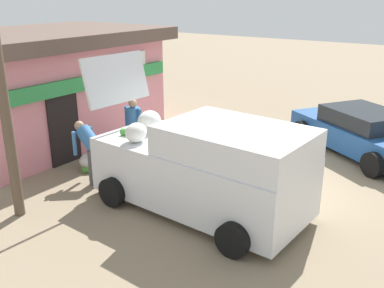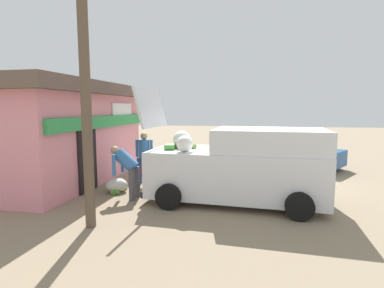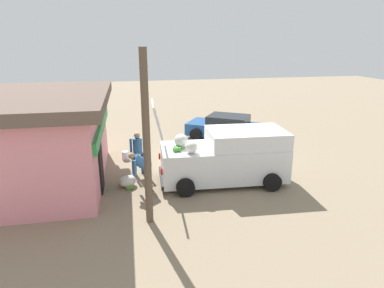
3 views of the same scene
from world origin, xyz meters
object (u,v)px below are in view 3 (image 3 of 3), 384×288
at_px(customer_bending, 143,167).
at_px(parked_sedan, 228,128).
at_px(vendor_standing, 138,150).
at_px(delivery_van, 227,156).
at_px(unloaded_banana_pile, 127,182).
at_px(paint_bucket, 125,155).
at_px(storefront_bar, 45,138).

bearing_deg(customer_bending, parked_sedan, -41.02).
bearing_deg(parked_sedan, vendor_standing, 128.72).
height_order(delivery_van, parked_sedan, delivery_van).
height_order(parked_sedan, unloaded_banana_pile, parked_sedan).
height_order(parked_sedan, customer_bending, customer_bending).
bearing_deg(vendor_standing, unloaded_banana_pile, 157.76).
height_order(unloaded_banana_pile, paint_bucket, unloaded_banana_pile).
xyz_separation_m(storefront_bar, delivery_van, (-1.27, -6.17, -0.69)).
bearing_deg(vendor_standing, paint_bucket, 14.94).
distance_m(storefront_bar, customer_bending, 3.63).
distance_m(delivery_van, vendor_standing, 3.32).
distance_m(parked_sedan, unloaded_banana_pile, 7.19).
bearing_deg(storefront_bar, parked_sedan, -63.74).
xyz_separation_m(customer_bending, paint_bucket, (3.31, 0.54, -0.67)).
relative_size(vendor_standing, customer_bending, 1.17).
bearing_deg(parked_sedan, unloaded_banana_pile, 133.32).
bearing_deg(delivery_van, paint_bucket, 48.64).
relative_size(parked_sedan, customer_bending, 3.19).
xyz_separation_m(delivery_van, vendor_standing, (1.35, 3.03, -0.00)).
bearing_deg(paint_bucket, vendor_standing, -165.06).
bearing_deg(parked_sedan, delivery_van, 161.38).
relative_size(parked_sedan, unloaded_banana_pile, 5.82).
relative_size(storefront_bar, customer_bending, 4.85).
xyz_separation_m(parked_sedan, customer_bending, (-5.41, 4.70, 0.27)).
xyz_separation_m(vendor_standing, paint_bucket, (1.73, 0.46, -0.76)).
bearing_deg(customer_bending, vendor_standing, 2.67).
bearing_deg(customer_bending, storefront_bar, 64.96).
distance_m(storefront_bar, delivery_van, 6.34).
bearing_deg(storefront_bar, paint_bucket, -56.02).
bearing_deg(delivery_van, parked_sedan, -18.62).
distance_m(parked_sedan, customer_bending, 7.17).
relative_size(parked_sedan, vendor_standing, 2.72).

